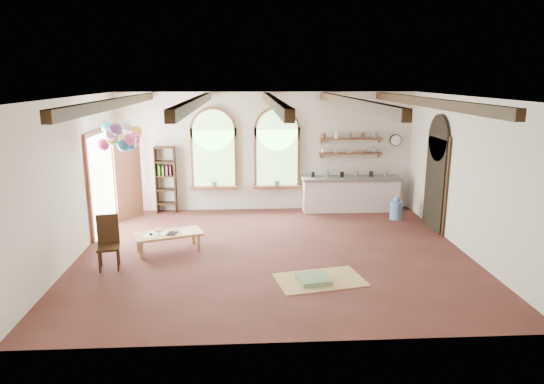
{
  "coord_description": "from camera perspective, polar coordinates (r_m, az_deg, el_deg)",
  "views": [
    {
      "loc": [
        -0.57,
        -9.52,
        3.59
      ],
      "look_at": [
        0.0,
        0.6,
        1.17
      ],
      "focal_mm": 32.0,
      "sensor_mm": 36.0,
      "label": 1
    }
  ],
  "objects": [
    {
      "name": "wall_shelf_upper",
      "position": [
        13.32,
        9.28,
        6.18
      ],
      "size": [
        1.7,
        0.24,
        0.04
      ],
      "primitive_type": "cube",
      "color": "brown",
      "rests_on": "wall_back"
    },
    {
      "name": "right_doorway",
      "position": [
        12.17,
        18.64,
        0.91
      ],
      "size": [
        0.1,
        1.3,
        2.4
      ],
      "primitive_type": "cube",
      "color": "black",
      "rests_on": "floor"
    },
    {
      "name": "shelf_bowl_a",
      "position": [
        13.36,
        9.02,
        4.68
      ],
      "size": [
        0.22,
        0.22,
        0.05
      ],
      "primitive_type": "imported",
      "color": "beige",
      "rests_on": "wall_shelf_lower"
    },
    {
      "name": "shelf_vase",
      "position": [
        13.51,
        11.94,
        4.95
      ],
      "size": [
        0.18,
        0.18,
        0.19
      ],
      "primitive_type": "imported",
      "color": "slate",
      "rests_on": "wall_shelf_lower"
    },
    {
      "name": "water_jug_a",
      "position": [
        13.65,
        12.46,
        -0.97
      ],
      "size": [
        0.32,
        0.32,
        0.62
      ],
      "color": "#5E8DC9",
      "rests_on": "floor"
    },
    {
      "name": "floor_mat",
      "position": [
        8.94,
        5.66,
        -10.24
      ],
      "size": [
        1.71,
        1.24,
        0.02
      ],
      "primitive_type": "cube",
      "rotation": [
        0.0,
        0.0,
        0.2
      ],
      "color": "tan",
      "rests_on": "floor"
    },
    {
      "name": "tablet",
      "position": [
        10.36,
        -11.66,
        -4.79
      ],
      "size": [
        0.25,
        0.31,
        0.01
      ],
      "primitive_type": "cube",
      "rotation": [
        0.0,
        0.0,
        -0.21
      ],
      "color": "black",
      "rests_on": "coffee_table"
    },
    {
      "name": "table_book",
      "position": [
        10.64,
        -13.7,
        -4.38
      ],
      "size": [
        0.25,
        0.3,
        0.02
      ],
      "primitive_type": "imported",
      "rotation": [
        0.0,
        0.0,
        0.3
      ],
      "color": "olive",
      "rests_on": "coffee_table"
    },
    {
      "name": "side_chair",
      "position": [
        9.82,
        -18.63,
        -6.89
      ],
      "size": [
        0.48,
        0.48,
        1.03
      ],
      "color": "#32230F",
      "rests_on": "floor"
    },
    {
      "name": "left_doorway",
      "position": [
        12.06,
        -19.44,
        0.99
      ],
      "size": [
        0.1,
        1.9,
        2.5
      ],
      "primitive_type": "cube",
      "color": "brown",
      "rests_on": "floor"
    },
    {
      "name": "balloon_cluster",
      "position": [
        10.96,
        -17.38,
        6.24
      ],
      "size": [
        0.92,
        0.98,
        1.16
      ],
      "color": "white",
      "rests_on": "floor"
    },
    {
      "name": "shelf_bowl_b",
      "position": [
        13.43,
        10.48,
        4.69
      ],
      "size": [
        0.2,
        0.2,
        0.06
      ],
      "primitive_type": "imported",
      "color": "#8C664C",
      "rests_on": "wall_shelf_lower"
    },
    {
      "name": "potted_plant_right",
      "position": [
        13.16,
        0.62,
        1.41
      ],
      "size": [
        0.27,
        0.23,
        0.3
      ],
      "primitive_type": "imported",
      "color": "#598C4C",
      "rests_on": "window_right"
    },
    {
      "name": "bookshelf",
      "position": [
        13.29,
        -12.39,
        1.44
      ],
      "size": [
        0.53,
        0.32,
        1.8
      ],
      "color": "#32230F",
      "rests_on": "floor"
    },
    {
      "name": "floor_cushion",
      "position": [
        8.86,
        4.9,
        -10.18
      ],
      "size": [
        0.62,
        0.62,
        0.09
      ],
      "primitive_type": "cube",
      "rotation": [
        0.0,
        0.0,
        0.18
      ],
      "color": "#64875D",
      "rests_on": "floor"
    },
    {
      "name": "coffee_table",
      "position": [
        10.44,
        -12.1,
        -4.97
      ],
      "size": [
        1.51,
        1.06,
        0.39
      ],
      "color": "tan",
      "rests_on": "floor"
    },
    {
      "name": "water_jug_b",
      "position": [
        12.88,
        14.38,
        -1.99
      ],
      "size": [
        0.31,
        0.31,
        0.6
      ],
      "color": "#5E8DC9",
      "rests_on": "floor"
    },
    {
      "name": "kitchen_counter",
      "position": [
        13.41,
        9.21,
        -0.18
      ],
      "size": [
        2.68,
        0.62,
        0.94
      ],
      "color": "beige",
      "rests_on": "floor"
    },
    {
      "name": "wall_clock",
      "position": [
        13.72,
        14.35,
        5.93
      ],
      "size": [
        0.32,
        0.04,
        0.32
      ],
      "primitive_type": "cylinder",
      "rotation": [
        1.57,
        0.0,
        0.0
      ],
      "color": "black",
      "rests_on": "wall_back"
    },
    {
      "name": "wall_shelf_lower",
      "position": [
        13.37,
        9.22,
        4.48
      ],
      "size": [
        1.7,
        0.24,
        0.04
      ],
      "primitive_type": "cube",
      "color": "brown",
      "rests_on": "wall_back"
    },
    {
      "name": "ceiling_beams",
      "position": [
        9.55,
        0.2,
        10.5
      ],
      "size": [
        6.2,
        6.8,
        0.18
      ],
      "primitive_type": null,
      "color": "#32230F",
      "rests_on": "ceiling"
    },
    {
      "name": "potted_plant_left",
      "position": [
        13.16,
        -6.79,
        1.31
      ],
      "size": [
        0.27,
        0.23,
        0.3
      ],
      "primitive_type": "imported",
      "color": "#598C4C",
      "rests_on": "window_left"
    },
    {
      "name": "floor",
      "position": [
        10.19,
        0.18,
        -7.19
      ],
      "size": [
        8.0,
        8.0,
        0.0
      ],
      "primitive_type": "plane",
      "color": "#552823",
      "rests_on": "ground"
    },
    {
      "name": "shelf_cup_b",
      "position": [
        13.28,
        7.54,
        4.77
      ],
      "size": [
        0.1,
        0.1,
        0.09
      ],
      "primitive_type": "imported",
      "color": "beige",
      "rests_on": "wall_shelf_lower"
    },
    {
      "name": "window_left",
      "position": [
        13.12,
        -6.85,
        4.75
      ],
      "size": [
        1.3,
        0.28,
        2.2
      ],
      "color": "brown",
      "rests_on": "floor"
    },
    {
      "name": "shelf_cup_a",
      "position": [
        13.22,
        6.05,
        4.78
      ],
      "size": [
        0.12,
        0.1,
        0.1
      ],
      "primitive_type": "imported",
      "color": "white",
      "rests_on": "wall_shelf_lower"
    },
    {
      "name": "window_right",
      "position": [
        13.12,
        0.6,
        4.85
      ],
      "size": [
        1.3,
        0.28,
        2.2
      ],
      "color": "brown",
      "rests_on": "floor"
    }
  ]
}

